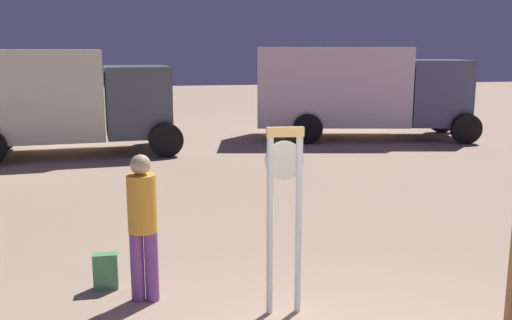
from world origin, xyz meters
TOP-DOWN VIEW (x-y plane):
  - standing_clock at (-0.29, 1.57)m, footprint 0.41×0.12m
  - person_near_clock at (-1.77, 2.14)m, footprint 0.32×0.32m
  - backpack at (-2.23, 2.57)m, footprint 0.28×0.19m
  - box_truck_near at (-4.20, 11.83)m, footprint 6.38×2.96m
  - box_truck_far at (4.84, 13.14)m, footprint 7.05×3.68m

SIDE VIEW (x-z plane):
  - backpack at x=-2.23m, z-range -0.01..0.43m
  - person_near_clock at x=-1.77m, z-range 0.10..1.79m
  - standing_clock at x=-0.29m, z-range 0.23..2.26m
  - box_truck_near at x=-4.20m, z-range 0.14..2.93m
  - box_truck_far at x=4.84m, z-range 0.15..3.01m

